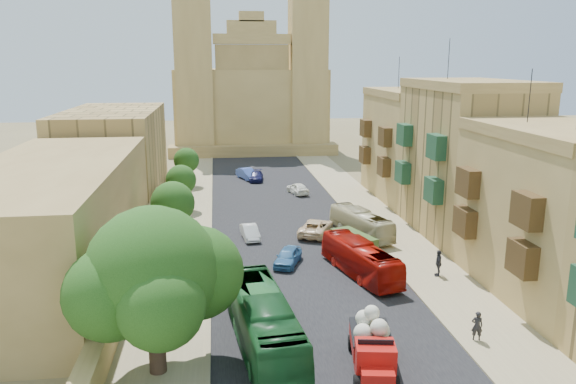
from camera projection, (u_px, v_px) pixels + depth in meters
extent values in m
cube|color=black|center=(283.00, 223.00, 54.83)|extent=(14.00, 140.00, 0.01)
cube|color=#9A8A64|center=(377.00, 219.00, 56.01)|extent=(5.00, 140.00, 0.01)
cube|color=#9A8A64|center=(184.00, 226.00, 53.64)|extent=(5.00, 140.00, 0.01)
cube|color=#9A8A64|center=(353.00, 219.00, 55.69)|extent=(0.25, 140.00, 0.12)
cube|color=#9A8A64|center=(211.00, 225.00, 53.94)|extent=(0.25, 140.00, 0.12)
cube|color=#A4854A|center=(555.00, 218.00, 37.28)|extent=(8.00, 14.00, 10.50)
cube|color=olive|center=(565.00, 133.00, 36.00)|extent=(8.20, 14.00, 0.80)
cylinder|color=black|center=(530.00, 96.00, 38.08)|extent=(0.06, 0.06, 3.60)
cube|color=#463117|center=(522.00, 258.00, 33.23)|extent=(0.90, 2.20, 2.00)
cube|color=#463117|center=(465.00, 222.00, 40.80)|extent=(0.90, 2.20, 2.00)
cube|color=#463117|center=(527.00, 211.00, 32.56)|extent=(0.90, 2.20, 2.00)
cube|color=#463117|center=(468.00, 182.00, 40.13)|extent=(0.90, 2.20, 2.00)
cube|color=tan|center=(465.00, 162.00, 50.52)|extent=(8.00, 14.00, 13.00)
cube|color=olive|center=(471.00, 85.00, 48.95)|extent=(8.20, 14.00, 0.80)
cylinder|color=black|center=(449.00, 59.00, 51.03)|extent=(0.06, 0.06, 3.60)
cube|color=#1C472D|center=(433.00, 190.00, 46.53)|extent=(0.90, 2.20, 2.00)
cube|color=#1C472D|center=(403.00, 172.00, 54.10)|extent=(0.90, 2.20, 2.00)
cube|color=#1C472D|center=(436.00, 147.00, 45.70)|extent=(0.90, 2.20, 2.00)
cube|color=#1C472D|center=(404.00, 135.00, 53.28)|extent=(0.90, 2.20, 2.00)
cube|color=#A4854A|center=(412.00, 147.00, 64.21)|extent=(8.00, 14.00, 11.50)
cube|color=olive|center=(415.00, 93.00, 62.81)|extent=(8.20, 14.00, 0.80)
cylinder|color=black|center=(399.00, 73.00, 64.89)|extent=(0.06, 0.06, 3.60)
cube|color=#463117|center=(384.00, 166.00, 60.18)|extent=(0.90, 2.20, 2.00)
cube|color=#463117|center=(365.00, 155.00, 67.75)|extent=(0.90, 2.20, 2.00)
cube|color=#463117|center=(385.00, 137.00, 59.45)|extent=(0.90, 2.20, 2.00)
cube|color=#463117|center=(366.00, 128.00, 67.02)|extent=(0.90, 2.20, 2.00)
cube|color=#A4854A|center=(138.00, 253.00, 43.40)|extent=(1.00, 40.00, 1.80)
cube|color=olive|center=(53.00, 222.00, 40.03)|extent=(10.00, 28.00, 8.40)
cube|color=tan|center=(114.00, 153.00, 64.96)|extent=(10.00, 22.00, 10.00)
cube|color=#A4854A|center=(249.00, 108.00, 102.48)|extent=(26.00, 20.00, 14.00)
cube|color=olive|center=(254.00, 150.00, 93.73)|extent=(28.00, 4.00, 1.80)
cube|color=olive|center=(252.00, 94.00, 93.30)|extent=(12.00, 2.00, 16.00)
cube|color=#A4854A|center=(252.00, 39.00, 91.28)|extent=(12.60, 2.40, 1.60)
cube|color=#A4854A|center=(251.00, 28.00, 90.89)|extent=(8.00, 2.00, 2.40)
cube|color=#A4854A|center=(251.00, 17.00, 90.48)|extent=(4.00, 2.00, 1.60)
cube|color=#A4854A|center=(194.00, 67.00, 92.35)|extent=(6.00, 6.00, 29.00)
cube|color=#A4854A|center=(308.00, 67.00, 94.72)|extent=(6.00, 6.00, 29.00)
cylinder|color=#3B281D|center=(157.00, 342.00, 28.16)|extent=(0.86, 0.86, 3.29)
sphere|color=#193F11|center=(153.00, 272.00, 27.31)|extent=(6.57, 6.57, 6.57)
sphere|color=#193F11|center=(197.00, 273.00, 28.69)|extent=(4.84, 4.84, 4.84)
sphere|color=#193F11|center=(111.00, 294.00, 26.48)|extent=(4.50, 4.50, 4.50)
sphere|color=#193F11|center=(161.00, 306.00, 25.57)|extent=(4.15, 4.15, 4.15)
sphere|color=#193F11|center=(137.00, 247.00, 28.87)|extent=(3.81, 3.81, 3.81)
cylinder|color=#3B281D|center=(162.00, 291.00, 35.96)|extent=(0.44, 0.44, 2.06)
sphere|color=#193F11|center=(160.00, 260.00, 35.49)|extent=(3.00, 3.00, 3.00)
cylinder|color=#3B281D|center=(174.00, 232.00, 47.49)|extent=(0.44, 0.44, 2.53)
sphere|color=#193F11|center=(173.00, 203.00, 46.91)|extent=(3.68, 3.68, 3.68)
cylinder|color=#3B281D|center=(182.00, 200.00, 59.12)|extent=(0.44, 0.44, 2.18)
sphere|color=#193F11|center=(181.00, 180.00, 58.62)|extent=(3.17, 3.17, 3.17)
cylinder|color=#3B281D|center=(187.00, 177.00, 70.71)|extent=(0.44, 0.44, 2.18)
sphere|color=#193F11|center=(186.00, 160.00, 70.21)|extent=(3.17, 3.17, 3.17)
cube|color=red|center=(371.00, 340.00, 29.36)|extent=(2.53, 3.57, 0.82)
cube|color=black|center=(371.00, 332.00, 29.25)|extent=(2.58, 3.62, 0.11)
cube|color=red|center=(375.00, 359.00, 27.29)|extent=(2.15, 1.85, 1.64)
cube|color=red|center=(377.00, 379.00, 26.31)|extent=(1.71, 1.34, 0.91)
cube|color=black|center=(376.00, 348.00, 27.15)|extent=(1.72, 0.38, 0.82)
cylinder|color=black|center=(357.00, 384.00, 26.72)|extent=(0.45, 0.86, 0.82)
cylinder|color=black|center=(396.00, 384.00, 26.65)|extent=(0.45, 0.86, 0.82)
cylinder|color=black|center=(351.00, 342.00, 30.62)|extent=(0.45, 0.86, 0.82)
cylinder|color=black|center=(385.00, 343.00, 30.55)|extent=(0.45, 0.86, 0.82)
sphere|color=beige|center=(363.00, 333.00, 28.69)|extent=(1.00, 1.00, 1.00)
sphere|color=beige|center=(380.00, 331.00, 28.92)|extent=(1.00, 1.00, 1.00)
sphere|color=beige|center=(370.00, 324.00, 29.73)|extent=(1.00, 1.00, 1.00)
sphere|color=beige|center=(364.00, 319.00, 29.19)|extent=(0.91, 0.91, 0.91)
sphere|color=beige|center=(379.00, 328.00, 28.29)|extent=(0.91, 0.91, 0.91)
sphere|color=beige|center=(372.00, 313.00, 28.90)|extent=(0.82, 0.82, 0.82)
cube|color=#38541F|center=(353.00, 244.00, 45.54)|extent=(3.23, 4.66, 1.77)
cylinder|color=black|center=(355.00, 258.00, 44.00)|extent=(0.51, 0.76, 0.71)
cylinder|color=black|center=(372.00, 254.00, 44.76)|extent=(0.51, 0.76, 0.71)
cylinder|color=black|center=(335.00, 247.00, 46.57)|extent=(0.51, 0.76, 0.71)
cylinder|color=black|center=(351.00, 244.00, 47.32)|extent=(0.51, 0.76, 0.71)
imported|color=#1C5A29|center=(263.00, 322.00, 30.45)|extent=(3.82, 11.44, 3.12)
imported|color=#9F0D06|center=(361.00, 259.00, 41.05)|extent=(4.25, 9.24, 2.51)
imported|color=#CABF8F|center=(361.00, 223.00, 50.49)|extent=(4.29, 8.56, 2.33)
imported|color=teal|center=(288.00, 257.00, 43.33)|extent=(2.93, 4.24, 1.34)
imported|color=white|center=(250.00, 232.00, 49.72)|extent=(1.70, 3.83, 1.22)
imported|color=beige|center=(316.00, 227.00, 50.80)|extent=(4.28, 5.68, 1.43)
imported|color=#101340|center=(256.00, 176.00, 73.83)|extent=(2.18, 4.40, 1.23)
imported|color=white|center=(298.00, 188.00, 66.55)|extent=(2.54, 4.23, 1.35)
imported|color=#4A69CE|center=(247.00, 174.00, 74.90)|extent=(2.98, 4.62, 1.44)
imported|color=#242325|center=(477.00, 326.00, 31.55)|extent=(0.73, 0.58, 1.74)
imported|color=#2E3037|center=(438.00, 263.00, 41.02)|extent=(0.83, 1.25, 1.97)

